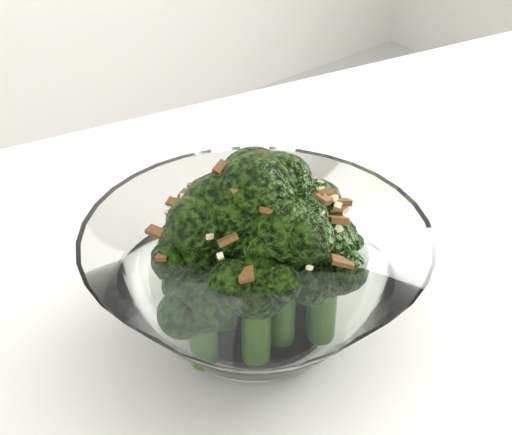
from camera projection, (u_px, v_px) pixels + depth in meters
broccoli_dish at (256, 269)px, 0.48m from camera, size 0.21×0.21×0.13m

